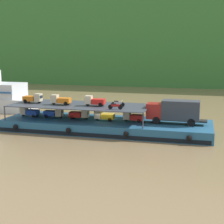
# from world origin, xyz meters

# --- Properties ---
(ground_plane) EXTENTS (400.00, 400.00, 0.00)m
(ground_plane) POSITION_xyz_m (0.00, 0.00, 0.00)
(ground_plane) COLOR olive
(hillside_far_bank) EXTENTS (139.92, 36.34, 32.14)m
(hillside_far_bank) POSITION_xyz_m (0.00, 73.92, 18.10)
(hillside_far_bank) COLOR #387533
(hillside_far_bank) RESTS_ON ground
(cargo_barge) EXTENTS (28.52, 8.75, 1.50)m
(cargo_barge) POSITION_xyz_m (-0.00, -0.02, 0.75)
(cargo_barge) COLOR #23567A
(cargo_barge) RESTS_ON ground
(covered_lorry) EXTENTS (7.90, 2.44, 3.10)m
(covered_lorry) POSITION_xyz_m (9.28, 0.24, 3.19)
(covered_lorry) COLOR maroon
(covered_lorry) RESTS_ON cargo_barge
(cargo_rack) EXTENTS (19.32, 7.41, 2.00)m
(cargo_rack) POSITION_xyz_m (-3.80, 0.00, 3.44)
(cargo_rack) COLOR #383D47
(cargo_rack) RESTS_ON cargo_barge
(mini_truck_lower_stern) EXTENTS (2.74, 1.21, 1.38)m
(mini_truck_lower_stern) POSITION_xyz_m (-11.59, -0.10, 2.19)
(mini_truck_lower_stern) COLOR #1E47B7
(mini_truck_lower_stern) RESTS_ON cargo_barge
(mini_truck_lower_aft) EXTENTS (2.75, 1.22, 1.38)m
(mini_truck_lower_aft) POSITION_xyz_m (-7.69, -0.10, 2.19)
(mini_truck_lower_aft) COLOR #1E47B7
(mini_truck_lower_aft) RESTS_ON cargo_barge
(mini_truck_lower_mid) EXTENTS (2.76, 1.23, 1.38)m
(mini_truck_lower_mid) POSITION_xyz_m (-3.82, -0.04, 2.19)
(mini_truck_lower_mid) COLOR red
(mini_truck_lower_mid) RESTS_ON cargo_barge
(mini_truck_lower_fore) EXTENTS (2.75, 1.22, 1.38)m
(mini_truck_lower_fore) POSITION_xyz_m (-0.17, -0.27, 2.19)
(mini_truck_lower_fore) COLOR gold
(mini_truck_lower_fore) RESTS_ON cargo_barge
(mini_truck_lower_bow) EXTENTS (2.79, 1.29, 1.38)m
(mini_truck_lower_bow) POSITION_xyz_m (3.80, 0.08, 2.19)
(mini_truck_lower_bow) COLOR red
(mini_truck_lower_bow) RESTS_ON cargo_barge
(mini_truck_upper_stern) EXTENTS (2.76, 1.23, 1.38)m
(mini_truck_upper_stern) POSITION_xyz_m (-10.88, -0.11, 4.19)
(mini_truck_upper_stern) COLOR orange
(mini_truck_upper_stern) RESTS_ON cargo_rack
(mini_truck_upper_mid) EXTENTS (2.78, 1.28, 1.38)m
(mini_truck_upper_mid) POSITION_xyz_m (-6.40, -0.64, 4.19)
(mini_truck_upper_mid) COLOR orange
(mini_truck_upper_mid) RESTS_ON cargo_rack
(mini_truck_upper_fore) EXTENTS (2.78, 1.26, 1.38)m
(mini_truck_upper_fore) POSITION_xyz_m (-1.49, -0.37, 4.19)
(mini_truck_upper_fore) COLOR red
(mini_truck_upper_fore) RESTS_ON cargo_rack
(motorcycle_upper_port) EXTENTS (1.90, 0.55, 0.87)m
(motorcycle_upper_port) POSITION_xyz_m (1.89, -2.23, 3.93)
(motorcycle_upper_port) COLOR black
(motorcycle_upper_port) RESTS_ON cargo_rack
(motorcycle_upper_centre) EXTENTS (1.90, 0.55, 0.87)m
(motorcycle_upper_centre) POSITION_xyz_m (1.69, 0.00, 3.93)
(motorcycle_upper_centre) COLOR black
(motorcycle_upper_centre) RESTS_ON cargo_rack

